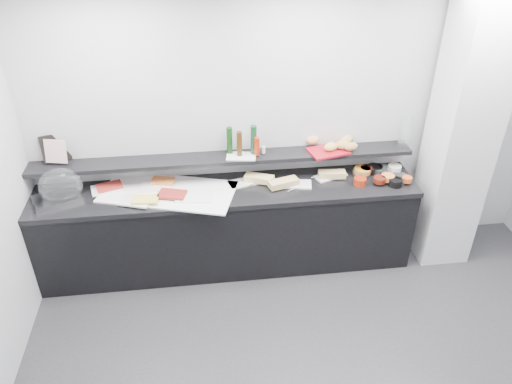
{
  "coord_description": "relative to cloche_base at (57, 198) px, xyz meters",
  "views": [
    {
      "loc": [
        -0.92,
        -2.27,
        3.38
      ],
      "look_at": [
        -0.45,
        1.45,
        1.0
      ],
      "focal_mm": 35.0,
      "sensor_mm": 36.0,
      "label": 1
    }
  ],
  "objects": [
    {
      "name": "bread_roll_se",
      "position": [
        2.74,
        0.12,
        0.29
      ],
      "size": [
        0.15,
        0.11,
        0.08
      ],
      "primitive_type": "ellipsoid",
      "rotation": [
        0.0,
        0.0,
        0.18
      ],
      "color": "#AC7F41",
      "rests_on": "bread_tray"
    },
    {
      "name": "fill_black_jam",
      "position": [
        2.91,
        0.11,
        0.03
      ],
      "size": [
        0.15,
        0.15,
        0.05
      ],
      "primitive_type": "cylinder",
      "rotation": [
        0.0,
        0.0,
        -0.38
      ],
      "color": "#510F0B",
      "rests_on": "bowl_black_jam"
    },
    {
      "name": "carafe",
      "position": [
        3.29,
        0.18,
        0.38
      ],
      "size": [
        0.13,
        0.13,
        0.3
      ],
      "primitive_type": "cylinder",
      "rotation": [
        0.0,
        0.0,
        -0.22
      ],
      "color": "white",
      "rests_on": "wall_shelf"
    },
    {
      "name": "sandwich_food_mid",
      "position": [
        2.07,
        -0.03,
        0.02
      ],
      "size": [
        0.3,
        0.18,
        0.06
      ],
      "primitive_type": "cube",
      "rotation": [
        0.0,
        0.0,
        0.27
      ],
      "color": "tan",
      "rests_on": "sandwich_plate_mid"
    },
    {
      "name": "sandwich_plate_mid",
      "position": [
        2.15,
        0.0,
        -0.01
      ],
      "size": [
        0.4,
        0.23,
        0.01
      ],
      "primitive_type": "cube",
      "rotation": [
        0.0,
        0.0,
        -0.19
      ],
      "color": "white",
      "rests_on": "counter_top"
    },
    {
      "name": "platter_meat_b",
      "position": [
        1.23,
        -0.12,
        0.0
      ],
      "size": [
        0.35,
        0.26,
        0.01
      ],
      "primitive_type": "cube",
      "rotation": [
        0.0,
        0.0,
        -0.14
      ],
      "color": "white",
      "rests_on": "linen_runner"
    },
    {
      "name": "bread_tray",
      "position": [
        2.53,
        0.15,
        0.24
      ],
      "size": [
        0.41,
        0.33,
        0.02
      ],
      "primitive_type": "cube",
      "rotation": [
        0.0,
        0.0,
        0.24
      ],
      "color": "#A3111E",
      "rests_on": "wall_shelf"
    },
    {
      "name": "platter_meat_a",
      "position": [
        0.43,
        0.11,
        0.0
      ],
      "size": [
        0.32,
        0.25,
        0.01
      ],
      "primitive_type": "cube",
      "rotation": [
        0.0,
        0.0,
        0.24
      ],
      "color": "white",
      "rests_on": "linen_runner"
    },
    {
      "name": "back_wall",
      "position": [
        2.23,
        0.31,
        0.43
      ],
      "size": [
        5.0,
        0.02,
        2.7
      ],
      "primitive_type": "cube",
      "color": "#B2B4B9",
      "rests_on": "ground"
    },
    {
      "name": "cloche_dome",
      "position": [
        0.05,
        0.04,
        0.11
      ],
      "size": [
        0.41,
        0.3,
        0.34
      ],
      "primitive_type": "ellipsoid",
      "rotation": [
        0.0,
        0.0,
        0.14
      ],
      "color": "silver",
      "rests_on": "cloche_base"
    },
    {
      "name": "bottle_hot",
      "position": [
        1.84,
        0.15,
        0.33
      ],
      "size": [
        0.06,
        0.06,
        0.18
      ],
      "primitive_type": "cylinder",
      "rotation": [
        0.0,
        0.0,
        0.2
      ],
      "color": "#A6250B",
      "rests_on": "condiment_tray"
    },
    {
      "name": "sandwich_food_right",
      "position": [
        2.56,
        0.07,
        0.02
      ],
      "size": [
        0.27,
        0.12,
        0.06
      ],
      "primitive_type": "cube",
      "rotation": [
        0.0,
        0.0,
        -0.08
      ],
      "color": "tan",
      "rests_on": "sandwich_plate_right"
    },
    {
      "name": "food_meat_a",
      "position": [
        0.45,
        0.12,
        0.02
      ],
      "size": [
        0.26,
        0.21,
        0.02
      ],
      "primitive_type": "cube",
      "rotation": [
        0.0,
        0.0,
        0.32
      ],
      "color": "maroon",
      "rests_on": "platter_meat_a"
    },
    {
      "name": "platter_cheese",
      "position": [
        0.71,
        -0.14,
        0.0
      ],
      "size": [
        0.32,
        0.26,
        0.01
      ],
      "primitive_type": "cube",
      "rotation": [
        0.0,
        0.0,
        -0.34
      ],
      "color": "silver",
      "rests_on": "linen_runner"
    },
    {
      "name": "bread_roll_nw",
      "position": [
        2.4,
        0.29,
        0.29
      ],
      "size": [
        0.13,
        0.09,
        0.08
      ],
      "primitive_type": "ellipsoid",
      "rotation": [
        0.0,
        0.0,
        0.09
      ],
      "color": "tan",
      "rests_on": "bread_tray"
    },
    {
      "name": "framed_print",
      "position": [
        0.0,
        0.29,
        0.36
      ],
      "size": [
        0.26,
        0.16,
        0.26
      ],
      "primitive_type": "cube",
      "rotation": [
        -0.21,
        0.0,
        0.37
      ],
      "color": "black",
      "rests_on": "wall_shelf"
    },
    {
      "name": "column",
      "position": [
        3.73,
        -0.04,
        0.43
      ],
      "size": [
        0.5,
        0.5,
        2.7
      ],
      "primitive_type": "cube",
      "color": "silver",
      "rests_on": "ground"
    },
    {
      "name": "bowl_glass_cream",
      "position": [
        3.07,
        0.1,
        0.02
      ],
      "size": [
        0.23,
        0.23,
        0.07
      ],
      "primitive_type": "cylinder",
      "rotation": [
        0.0,
        0.0,
        0.38
      ],
      "color": "white",
      "rests_on": "counter_top"
    },
    {
      "name": "fill_glass_cream",
      "position": [
        3.21,
        0.12,
        0.03
      ],
      "size": [
        0.15,
        0.15,
        0.05
      ],
      "primitive_type": "cylinder",
      "rotation": [
        0.0,
        0.0,
        -0.14
      ],
      "color": "white",
      "rests_on": "bowl_glass_cream"
    },
    {
      "name": "bread_roll_n",
      "position": [
        2.72,
        0.24,
        0.29
      ],
      "size": [
        0.13,
        0.1,
        0.08
      ],
      "primitive_type": "ellipsoid",
      "rotation": [
        0.0,
        0.0,
        -0.21
      ],
      "color": "#C6834B",
      "rests_on": "bread_tray"
    },
    {
      "name": "platter_salmon",
      "position": [
        0.88,
        0.1,
        0.0
      ],
      "size": [
        0.3,
        0.2,
        0.01
      ],
      "primitive_type": "cube",
      "rotation": [
        0.0,
        0.0,
        -0.03
      ],
      "color": "white",
      "rests_on": "linen_runner"
    },
    {
      "name": "bread_roll_sw",
      "position": [
        2.54,
        0.14,
        0.29
      ],
      "size": [
        0.17,
        0.14,
        0.08
      ],
      "primitive_type": "ellipsoid",
      "rotation": [
        0.0,
        0.0,
        0.35
      ],
      "color": "gold",
      "rests_on": "bread_tray"
    },
    {
      "name": "bread_roll_ne",
      "position": [
        2.75,
        0.27,
        0.29
      ],
      "size": [
        0.15,
        0.12,
        0.08
      ],
      "primitive_type": "ellipsoid",
      "rotation": [
        0.0,
        0.0,
        0.4
      ],
      "color": "tan",
      "rests_on": "bread_tray"
    },
    {
      "name": "sandwich_plate_right",
      "position": [
        2.56,
        0.11,
        -0.01
      ],
      "size": [
        0.35,
        0.24,
        0.01
      ],
      "primitive_type": "cube",
      "rotation": [
        0.0,
        0.0,
        0.37
      ],
      "color": "white",
      "rests_on": "counter_top"
    },
    {
      "name": "wall_shelf",
      "position": [
        1.53,
        0.18,
        0.21
      ],
      "size": [
        3.6,
        0.25,
        0.04
      ],
      "primitive_type": "cube",
      "color": "black",
      "rests_on": "back_wall"
    },
    {
      "name": "tongs_mid",
      "position": [
        2.16,
        -0.11,
        -0.0
      ],
      "size": [
        0.15,
        0.08,
        0.01
      ],
      "primitive_type": "cylinder",
      "rotation": [
        0.0,
        1.57,
        0.47
      ],
      "color": "silver",
      "rests_on": "sandwich_plate_mid"
    },
    {
      "name": "bowl_glass_salmon",
      "position": [
        3.19,
        -0.07,
        0.02
      ],
      "size": [
        0.15,
        0.15,
        0.07
      ],
      "primitive_type": "cylinder",
      "rotation": [
        0.0,
        0.0,
        0.01
      ],
      "color": "white",
      "rests_on": "counter_top"
    },
    {
      "name": "food_salmon",
      "position": [
        0.94,
        0.16,
        0.02
      ],
      "size": [
        0.24,
        0.18,
        0.02
      ],
      "primitive_type": "cube",
      "rotation": [
        0.0,
        0.0,
        -0.25
      ],
      "color": "orange",
      "rests_on": "platter_salmon"
    },
    {
      "name": "print_art",
      "position": [
        0.02,
        0.22,
        0.36
      ],
      "size": [
        0.21,
        0.09,
        0.22
      ],
      "primitive_type": "cube",
      "rotation": [
        -0.21,
        0.0,
        -0.21
      ],
      "color": "#DDA99F",
      "rests_on": "framed_print"
    },
    {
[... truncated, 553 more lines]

